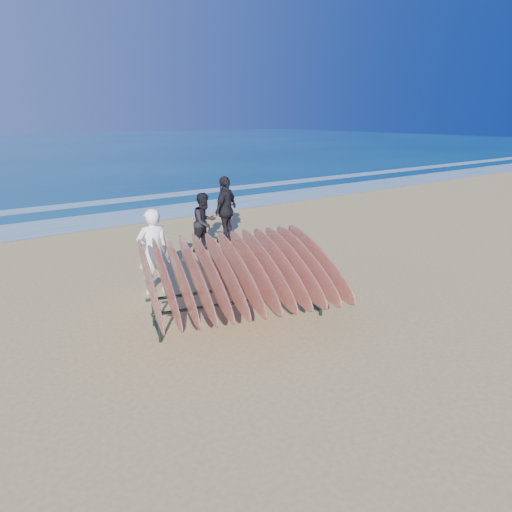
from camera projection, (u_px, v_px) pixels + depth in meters
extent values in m
plane|color=tan|center=(281.00, 315.00, 8.49)|extent=(120.00, 120.00, 0.00)
plane|color=white|center=(103.00, 220.00, 16.20)|extent=(160.00, 160.00, 0.00)
plane|color=white|center=(75.00, 205.00, 18.89)|extent=(160.00, 160.00, 0.00)
cylinder|color=black|center=(160.00, 328.00, 7.40)|extent=(0.06, 0.06, 0.50)
cylinder|color=black|center=(321.00, 303.00, 8.40)|extent=(0.06, 0.06, 0.50)
cylinder|color=black|center=(154.00, 313.00, 7.99)|extent=(0.06, 0.06, 0.50)
cylinder|color=black|center=(305.00, 291.00, 8.98)|extent=(0.06, 0.06, 0.50)
cylinder|color=black|center=(245.00, 301.00, 7.83)|extent=(3.10, 0.92, 0.06)
cylinder|color=black|center=(234.00, 288.00, 8.41)|extent=(3.10, 0.92, 0.06)
cylinder|color=black|center=(157.00, 329.00, 7.74)|extent=(0.22, 0.64, 0.04)
cylinder|color=black|center=(313.00, 305.00, 8.74)|extent=(0.22, 0.64, 0.04)
ellipsoid|color=#6F0907|center=(149.00, 281.00, 7.46)|extent=(0.83, 2.73, 1.22)
ellipsoid|color=#6F0907|center=(165.00, 279.00, 7.55)|extent=(0.83, 2.73, 1.22)
ellipsoid|color=#6F0907|center=(181.00, 277.00, 7.64)|extent=(0.83, 2.73, 1.22)
ellipsoid|color=#6F0907|center=(196.00, 275.00, 7.72)|extent=(0.83, 2.73, 1.22)
ellipsoid|color=#6F0907|center=(210.00, 274.00, 7.81)|extent=(0.83, 2.73, 1.22)
ellipsoid|color=#6F0907|center=(225.00, 272.00, 7.90)|extent=(0.83, 2.73, 1.22)
ellipsoid|color=#6F0907|center=(239.00, 270.00, 7.98)|extent=(0.83, 2.73, 1.22)
ellipsoid|color=#6F0907|center=(253.00, 268.00, 8.07)|extent=(0.83, 2.73, 1.22)
ellipsoid|color=#6F0907|center=(266.00, 267.00, 8.16)|extent=(0.83, 2.73, 1.22)
ellipsoid|color=#6F0907|center=(280.00, 265.00, 8.24)|extent=(0.83, 2.73, 1.22)
ellipsoid|color=#6F0907|center=(293.00, 264.00, 8.33)|extent=(0.83, 2.73, 1.22)
ellipsoid|color=#6F0907|center=(305.00, 262.00, 8.42)|extent=(0.83, 2.73, 1.22)
ellipsoid|color=#6F0907|center=(318.00, 261.00, 8.50)|extent=(0.83, 2.73, 1.22)
imported|color=white|center=(153.00, 251.00, 9.34)|extent=(0.71, 0.52, 1.78)
imported|color=black|center=(205.00, 222.00, 12.27)|extent=(0.91, 0.78, 1.61)
imported|color=black|center=(226.00, 210.00, 13.14)|extent=(1.21, 0.97, 1.93)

